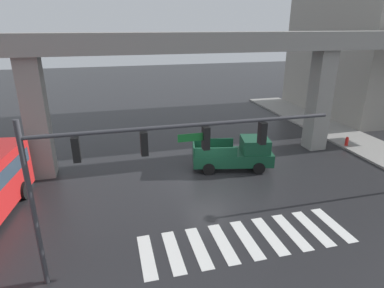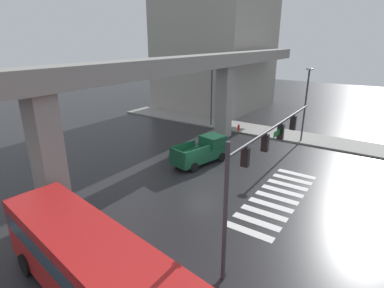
{
  "view_description": "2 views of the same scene",
  "coord_description": "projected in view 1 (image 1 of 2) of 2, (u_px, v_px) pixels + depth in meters",
  "views": [
    {
      "loc": [
        -5.35,
        -16.52,
        8.88
      ],
      "look_at": [
        -0.79,
        0.83,
        2.24
      ],
      "focal_mm": 30.24,
      "sensor_mm": 36.0,
      "label": 1
    },
    {
      "loc": [
        -17.4,
        -10.87,
        9.7
      ],
      "look_at": [
        0.36,
        1.24,
        2.24
      ],
      "focal_mm": 28.23,
      "sensor_mm": 36.0,
      "label": 2
    }
  ],
  "objects": [
    {
      "name": "fire_hydrant",
      "position": [
        347.0,
        142.0,
        24.74
      ],
      "size": [
        0.24,
        0.24,
        0.85
      ],
      "color": "red",
      "rests_on": "ground"
    },
    {
      "name": "street_lamp_mid_block",
      "position": [
        328.0,
        80.0,
        26.86
      ],
      "size": [
        0.44,
        0.7,
        7.24
      ],
      "color": "#38383D",
      "rests_on": "ground"
    },
    {
      "name": "sidewalk_east",
      "position": [
        373.0,
        149.0,
        24.37
      ],
      "size": [
        4.0,
        36.0,
        0.15
      ],
      "primitive_type": "cube",
      "color": "gray",
      "rests_on": "ground"
    },
    {
      "name": "elevated_overpass",
      "position": [
        193.0,
        54.0,
        20.1
      ],
      "size": [
        53.08,
        2.03,
        8.46
      ],
      "color": "gray",
      "rests_on": "ground"
    },
    {
      "name": "ground_plane",
      "position": [
        208.0,
        182.0,
        19.34
      ],
      "size": [
        120.0,
        120.0,
        0.0
      ],
      "primitive_type": "plane",
      "color": "#232326"
    },
    {
      "name": "crosswalk_stripes",
      "position": [
        247.0,
        239.0,
        14.21
      ],
      "size": [
        9.35,
        2.8,
        0.01
      ],
      "color": "silver",
      "rests_on": "ground"
    },
    {
      "name": "traffic_signal_mast",
      "position": [
        141.0,
        155.0,
        11.11
      ],
      "size": [
        10.89,
        0.32,
        6.2
      ],
      "color": "#38383D",
      "rests_on": "ground"
    },
    {
      "name": "pickup_truck",
      "position": [
        237.0,
        154.0,
        20.95
      ],
      "size": [
        5.39,
        2.98,
        2.08
      ],
      "color": "#14472D",
      "rests_on": "ground"
    }
  ]
}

